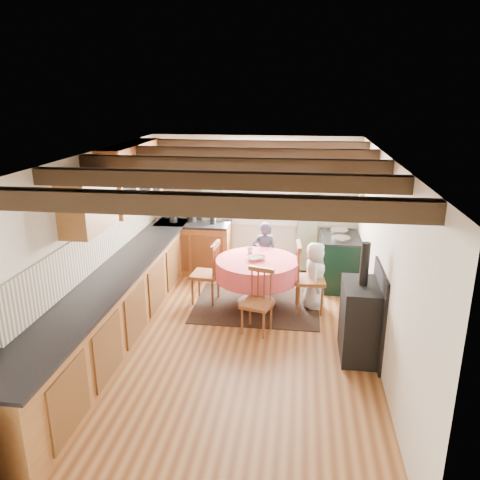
# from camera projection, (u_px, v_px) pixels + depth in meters

# --- Properties ---
(floor) EXTENTS (3.60, 5.50, 0.00)m
(floor) POSITION_uv_depth(u_px,v_px,m) (232.00, 343.00, 6.09)
(floor) COLOR #A36B38
(floor) RESTS_ON ground
(ceiling) EXTENTS (3.60, 5.50, 0.00)m
(ceiling) POSITION_uv_depth(u_px,v_px,m) (231.00, 157.00, 5.37)
(ceiling) COLOR white
(ceiling) RESTS_ON ground
(wall_back) EXTENTS (3.60, 0.00, 2.40)m
(wall_back) POSITION_uv_depth(u_px,v_px,m) (254.00, 204.00, 8.33)
(wall_back) COLOR silver
(wall_back) RESTS_ON ground
(wall_front) EXTENTS (3.60, 0.00, 2.40)m
(wall_front) POSITION_uv_depth(u_px,v_px,m) (170.00, 392.00, 3.13)
(wall_front) COLOR silver
(wall_front) RESTS_ON ground
(wall_left) EXTENTS (0.00, 5.50, 2.40)m
(wall_left) POSITION_uv_depth(u_px,v_px,m) (91.00, 249.00, 5.96)
(wall_left) COLOR silver
(wall_left) RESTS_ON ground
(wall_right) EXTENTS (0.00, 5.50, 2.40)m
(wall_right) POSITION_uv_depth(u_px,v_px,m) (383.00, 262.00, 5.51)
(wall_right) COLOR silver
(wall_right) RESTS_ON ground
(beam_a) EXTENTS (3.60, 0.16, 0.16)m
(beam_a) POSITION_uv_depth(u_px,v_px,m) (191.00, 204.00, 3.51)
(beam_a) COLOR black
(beam_a) RESTS_ON ceiling
(beam_b) EXTENTS (3.60, 0.16, 0.16)m
(beam_b) POSITION_uv_depth(u_px,v_px,m) (215.00, 180.00, 4.45)
(beam_b) COLOR black
(beam_b) RESTS_ON ceiling
(beam_c) EXTENTS (3.60, 0.16, 0.16)m
(beam_c) POSITION_uv_depth(u_px,v_px,m) (231.00, 165.00, 5.40)
(beam_c) COLOR black
(beam_c) RESTS_ON ceiling
(beam_d) EXTENTS (3.60, 0.16, 0.16)m
(beam_d) POSITION_uv_depth(u_px,v_px,m) (242.00, 154.00, 6.34)
(beam_d) COLOR black
(beam_d) RESTS_ON ceiling
(beam_e) EXTENTS (3.60, 0.16, 0.16)m
(beam_e) POSITION_uv_depth(u_px,v_px,m) (250.00, 146.00, 7.29)
(beam_e) COLOR black
(beam_e) RESTS_ON ceiling
(splash_left) EXTENTS (0.02, 4.50, 0.55)m
(splash_left) POSITION_uv_depth(u_px,v_px,m) (102.00, 242.00, 6.24)
(splash_left) COLOR beige
(splash_left) RESTS_ON wall_left
(splash_back) EXTENTS (1.40, 0.02, 0.55)m
(splash_back) POSITION_uv_depth(u_px,v_px,m) (199.00, 203.00, 8.44)
(splash_back) COLOR beige
(splash_back) RESTS_ON wall_back
(base_cabinet_left) EXTENTS (0.60, 5.30, 0.88)m
(base_cabinet_left) POSITION_uv_depth(u_px,v_px,m) (118.00, 305.00, 6.15)
(base_cabinet_left) COLOR olive
(base_cabinet_left) RESTS_ON floor
(base_cabinet_back) EXTENTS (1.30, 0.60, 0.88)m
(base_cabinet_back) POSITION_uv_depth(u_px,v_px,m) (194.00, 248.00, 8.41)
(base_cabinet_back) COLOR olive
(base_cabinet_back) RESTS_ON floor
(worktop_left) EXTENTS (0.64, 5.30, 0.04)m
(worktop_left) POSITION_uv_depth(u_px,v_px,m) (117.00, 273.00, 6.01)
(worktop_left) COLOR black
(worktop_left) RESTS_ON base_cabinet_left
(worktop_back) EXTENTS (1.30, 0.64, 0.04)m
(worktop_back) POSITION_uv_depth(u_px,v_px,m) (193.00, 223.00, 8.25)
(worktop_back) COLOR black
(worktop_back) RESTS_ON base_cabinet_back
(wall_cabinet_glass) EXTENTS (0.34, 1.80, 0.90)m
(wall_cabinet_glass) POSITION_uv_depth(u_px,v_px,m) (133.00, 175.00, 6.84)
(wall_cabinet_glass) COLOR olive
(wall_cabinet_glass) RESTS_ON wall_left
(wall_cabinet_solid) EXTENTS (0.34, 0.90, 0.70)m
(wall_cabinet_solid) POSITION_uv_depth(u_px,v_px,m) (88.00, 201.00, 5.44)
(wall_cabinet_solid) COLOR olive
(wall_cabinet_solid) RESTS_ON wall_left
(window_frame) EXTENTS (1.34, 0.03, 1.54)m
(window_frame) POSITION_uv_depth(u_px,v_px,m) (260.00, 182.00, 8.18)
(window_frame) COLOR white
(window_frame) RESTS_ON wall_back
(window_pane) EXTENTS (1.20, 0.01, 1.40)m
(window_pane) POSITION_uv_depth(u_px,v_px,m) (260.00, 182.00, 8.19)
(window_pane) COLOR white
(window_pane) RESTS_ON wall_back
(curtain_left) EXTENTS (0.35, 0.10, 2.10)m
(curtain_left) POSITION_uv_depth(u_px,v_px,m) (212.00, 210.00, 8.36)
(curtain_left) COLOR #9FAA95
(curtain_left) RESTS_ON wall_back
(curtain_right) EXTENTS (0.35, 0.10, 2.10)m
(curtain_right) POSITION_uv_depth(u_px,v_px,m) (308.00, 213.00, 8.15)
(curtain_right) COLOR #9FAA95
(curtain_right) RESTS_ON wall_back
(curtain_rod) EXTENTS (2.00, 0.03, 0.03)m
(curtain_rod) POSITION_uv_depth(u_px,v_px,m) (260.00, 148.00, 7.92)
(curtain_rod) COLOR black
(curtain_rod) RESTS_ON wall_back
(wall_picture) EXTENTS (0.04, 0.50, 0.60)m
(wall_picture) POSITION_uv_depth(u_px,v_px,m) (362.00, 184.00, 7.53)
(wall_picture) COLOR gold
(wall_picture) RESTS_ON wall_right
(wall_plate) EXTENTS (0.30, 0.02, 0.30)m
(wall_plate) POSITION_uv_depth(u_px,v_px,m) (316.00, 178.00, 8.02)
(wall_plate) COLOR silver
(wall_plate) RESTS_ON wall_back
(rug) EXTENTS (1.87, 1.46, 0.01)m
(rug) POSITION_uv_depth(u_px,v_px,m) (257.00, 305.00, 7.16)
(rug) COLOR black
(rug) RESTS_ON floor
(dining_table) EXTENTS (1.23, 1.23, 0.74)m
(dining_table) POSITION_uv_depth(u_px,v_px,m) (257.00, 283.00, 7.05)
(dining_table) COLOR #D55F70
(dining_table) RESTS_ON floor
(chair_near) EXTENTS (0.47, 0.48, 0.88)m
(chair_near) POSITION_uv_depth(u_px,v_px,m) (257.00, 302.00, 6.25)
(chair_near) COLOR brown
(chair_near) RESTS_ON floor
(chair_left) EXTENTS (0.47, 0.45, 0.96)m
(chair_left) POSITION_uv_depth(u_px,v_px,m) (205.00, 272.00, 7.17)
(chair_left) COLOR brown
(chair_left) RESTS_ON floor
(chair_right) EXTENTS (0.50, 0.48, 1.04)m
(chair_right) POSITION_uv_depth(u_px,v_px,m) (310.00, 277.00, 6.87)
(chair_right) COLOR brown
(chair_right) RESTS_ON floor
(aga_range) EXTENTS (0.62, 0.95, 0.88)m
(aga_range) POSITION_uv_depth(u_px,v_px,m) (338.00, 260.00, 7.79)
(aga_range) COLOR black
(aga_range) RESTS_ON floor
(cast_iron_stove) EXTENTS (0.44, 0.73, 1.46)m
(cast_iron_stove) POSITION_uv_depth(u_px,v_px,m) (362.00, 301.00, 5.60)
(cast_iron_stove) COLOR black
(cast_iron_stove) RESTS_ON floor
(child_far) EXTENTS (0.43, 0.31, 1.11)m
(child_far) POSITION_uv_depth(u_px,v_px,m) (264.00, 254.00, 7.73)
(child_far) COLOR #30384E
(child_far) RESTS_ON floor
(child_right) EXTENTS (0.34, 0.51, 1.02)m
(child_right) POSITION_uv_depth(u_px,v_px,m) (315.00, 275.00, 6.96)
(child_right) COLOR silver
(child_right) RESTS_ON floor
(bowl_a) EXTENTS (0.29, 0.29, 0.05)m
(bowl_a) POSITION_uv_depth(u_px,v_px,m) (254.00, 258.00, 6.91)
(bowl_a) COLOR silver
(bowl_a) RESTS_ON dining_table
(bowl_b) EXTENTS (0.23, 0.23, 0.06)m
(bowl_b) POSITION_uv_depth(u_px,v_px,m) (260.00, 258.00, 6.94)
(bowl_b) COLOR silver
(bowl_b) RESTS_ON dining_table
(cup) EXTENTS (0.12, 0.12, 0.10)m
(cup) POSITION_uv_depth(u_px,v_px,m) (250.00, 250.00, 7.22)
(cup) COLOR silver
(cup) RESTS_ON dining_table
(canister_tall) EXTENTS (0.15, 0.15, 0.26)m
(canister_tall) POSITION_uv_depth(u_px,v_px,m) (173.00, 215.00, 8.23)
(canister_tall) COLOR #262628
(canister_tall) RESTS_ON worktop_back
(canister_wide) EXTENTS (0.18, 0.18, 0.20)m
(canister_wide) POSITION_uv_depth(u_px,v_px,m) (192.00, 216.00, 8.28)
(canister_wide) COLOR #262628
(canister_wide) RESTS_ON worktop_back
(canister_slim) EXTENTS (0.10, 0.10, 0.28)m
(canister_slim) POSITION_uv_depth(u_px,v_px,m) (213.00, 216.00, 8.11)
(canister_slim) COLOR #262628
(canister_slim) RESTS_ON worktop_back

